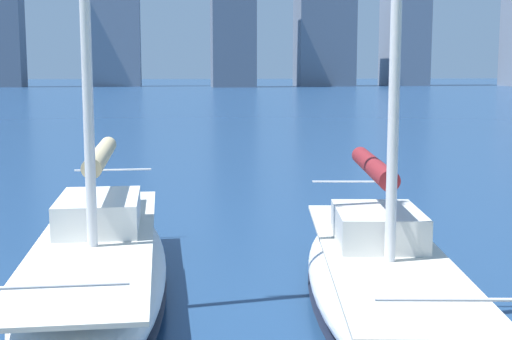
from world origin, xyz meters
TOP-DOWN VIEW (x-y plane):
  - city_skyline at (-4.85, -160.28)m, footprint 173.29×21.22m
  - sailboat_maroon at (-2.24, -6.89)m, footprint 3.36×8.71m
  - sailboat_tan at (2.25, -7.94)m, footprint 2.33×9.52m

SIDE VIEW (x-z plane):
  - sailboat_maroon at x=-2.24m, z-range -4.17..5.35m
  - sailboat_tan at x=2.25m, z-range -5.45..6.78m
  - city_skyline at x=-4.85m, z-range -7.08..42.36m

